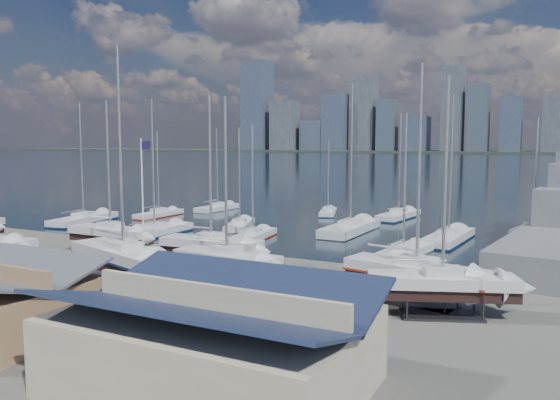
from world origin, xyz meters
The scene contains 27 objects.
ground centered at (0.00, -10.00, 0.00)m, with size 1400.00×1400.00×0.00m, color #605E59.
water centered at (0.00, 300.00, -0.15)m, with size 1400.00×600.00×0.40m, color #172935.
far_shore centered at (0.00, 560.00, 1.10)m, with size 1400.00×80.00×2.20m, color #2D332D.
skyline centered at (-7.83, 553.76, 39.09)m, with size 639.14×43.80×107.69m.
shed_blue centered at (16.00, -26.00, 2.42)m, with size 13.65×9.45×4.71m.
sailboat_cradle_2 centered at (-9.17, -6.34, 2.01)m, with size 9.00×2.66×14.73m.
sailboat_cradle_3 centered at (0.47, -14.91, 2.16)m, with size 11.50×6.39×17.77m.
sailboat_cradle_4 centered at (3.03, -7.09, 2.01)m, with size 9.08×3.12×14.68m.
sailboat_cradle_5 centered at (7.28, -11.31, 1.97)m, with size 8.80×3.08×14.11m.
sailboat_cradle_6 centered at (21.07, -9.57, 2.06)m, with size 10.15×4.70×15.84m.
sailboat_cradle_7 centered at (23.07, -11.38, 2.01)m, with size 9.26×5.64×14.74m.
sailboat_moored_0 centered at (-27.15, 7.18, 0.31)m, with size 4.74×11.50×16.69m.
sailboat_moored_1 centered at (-22.27, 16.69, 0.31)m, with size 2.47×8.73×13.04m.
sailboat_moored_2 centered at (-18.78, 26.78, 0.32)m, with size 3.06×9.15×13.61m.
sailboat_moored_3 centered at (-12.10, 3.60, 0.31)m, with size 3.17×11.03×16.46m.
sailboat_moored_4 centered at (-6.27, 12.93, 0.32)m, with size 5.32×9.06×13.21m.
sailboat_moored_5 centered at (-1.22, 30.04, 0.31)m, with size 4.49×8.14×11.73m.
sailboat_moored_6 centered at (-0.68, 6.48, 0.31)m, with size 3.59×9.17×13.34m.
sailboat_moored_7 centered at (7.39, 15.83, 0.33)m, with size 3.76×12.35×18.51m.
sailboat_moored_8 centered at (9.32, 30.57, 0.31)m, with size 4.11×10.66×15.53m.
sailboat_moored_9 centered at (16.54, 4.82, 0.32)m, with size 3.92×9.61×14.09m.
sailboat_moored_10 centered at (18.94, 14.88, 0.31)m, with size 4.07×11.32×16.58m.
sailboat_moored_11 centered at (26.80, 25.60, 0.31)m, with size 4.75×9.97×14.38m.
car_a centered at (-8.78, -18.19, 0.64)m, with size 1.50×3.73×1.27m, color gray.
car_c centered at (-3.34, -21.94, 0.69)m, with size 2.29×4.97×1.38m, color gray.
car_d centered at (8.28, -20.21, 0.80)m, with size 2.23×5.49×1.59m, color gray.
flagpole centered at (-0.91, -10.99, 6.34)m, with size 0.99×0.12×11.10m.
Camera 1 is at (29.09, -45.29, 10.75)m, focal length 35.00 mm.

